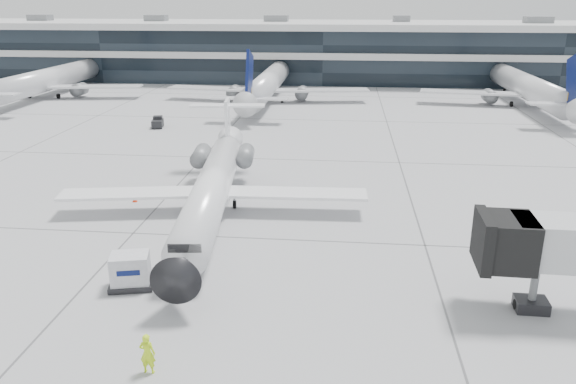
# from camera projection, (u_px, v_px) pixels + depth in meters

# --- Properties ---
(ground) EXTENTS (220.00, 220.00, 0.00)m
(ground) POSITION_uv_depth(u_px,v_px,m) (275.00, 239.00, 38.13)
(ground) COLOR #99999C
(ground) RESTS_ON ground
(terminal) EXTENTS (170.00, 22.00, 10.00)m
(terminal) POSITION_uv_depth(u_px,v_px,m) (325.00, 54.00, 113.63)
(terminal) COLOR black
(terminal) RESTS_ON ground
(bg_jet_left) EXTENTS (32.00, 40.00, 9.60)m
(bg_jet_left) POSITION_uv_depth(u_px,v_px,m) (50.00, 96.00, 94.21)
(bg_jet_left) COLOR silver
(bg_jet_left) RESTS_ON ground
(bg_jet_center) EXTENTS (32.00, 40.00, 9.60)m
(bg_jet_center) POSITION_uv_depth(u_px,v_px,m) (268.00, 100.00, 90.64)
(bg_jet_center) COLOR silver
(bg_jet_center) RESTS_ON ground
(bg_jet_right) EXTENTS (32.00, 40.00, 9.60)m
(bg_jet_right) POSITION_uv_depth(u_px,v_px,m) (524.00, 105.00, 86.77)
(bg_jet_right) COLOR silver
(bg_jet_right) RESTS_ON ground
(regional_jet) EXTENTS (23.24, 29.03, 6.70)m
(regional_jet) POSITION_uv_depth(u_px,v_px,m) (213.00, 185.00, 42.06)
(regional_jet) COLOR white
(regional_jet) RESTS_ON ground
(ramp_worker) EXTENTS (0.71, 0.48, 1.92)m
(ramp_worker) POSITION_uv_depth(u_px,v_px,m) (147.00, 353.00, 24.22)
(ramp_worker) COLOR #CDFF1A
(ramp_worker) RESTS_ON ground
(cargo_uld) EXTENTS (2.74, 2.28, 1.96)m
(cargo_uld) POSITION_uv_depth(u_px,v_px,m) (131.00, 271.00, 31.50)
(cargo_uld) COLOR black
(cargo_uld) RESTS_ON ground
(traffic_cone) EXTENTS (0.38, 0.38, 0.53)m
(traffic_cone) POSITION_uv_depth(u_px,v_px,m) (135.00, 199.00, 45.13)
(traffic_cone) COLOR red
(traffic_cone) RESTS_ON ground
(far_tug) EXTENTS (1.69, 2.41, 1.40)m
(far_tug) POSITION_uv_depth(u_px,v_px,m) (158.00, 123.00, 71.15)
(far_tug) COLOR black
(far_tug) RESTS_ON ground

